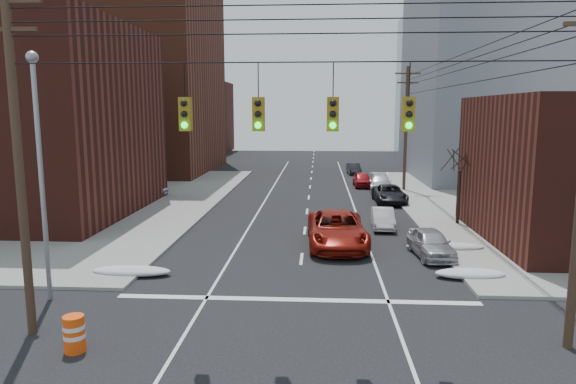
# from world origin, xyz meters

# --- Properties ---
(building_brick_tall) EXTENTS (24.00, 20.00, 30.00)m
(building_brick_tall) POSITION_xyz_m (-24.00, 48.00, 15.00)
(building_brick_tall) COLOR brown
(building_brick_tall) RESTS_ON ground
(building_brick_far) EXTENTS (22.00, 18.00, 12.00)m
(building_brick_far) POSITION_xyz_m (-26.00, 74.00, 6.00)
(building_brick_far) COLOR #4C1D17
(building_brick_far) RESTS_ON ground
(building_office) EXTENTS (22.00, 20.00, 25.00)m
(building_office) POSITION_xyz_m (22.00, 44.00, 12.50)
(building_office) COLOR gray
(building_office) RESTS_ON ground
(building_glass) EXTENTS (20.00, 18.00, 22.00)m
(building_glass) POSITION_xyz_m (24.00, 70.00, 11.00)
(building_glass) COLOR gray
(building_glass) RESTS_ON ground
(utility_pole_left) EXTENTS (2.20, 0.28, 11.00)m
(utility_pole_left) POSITION_xyz_m (-8.50, 3.00, 5.78)
(utility_pole_left) COLOR #473323
(utility_pole_left) RESTS_ON ground
(utility_pole_far) EXTENTS (2.20, 0.28, 11.00)m
(utility_pole_far) POSITION_xyz_m (8.50, 34.00, 5.78)
(utility_pole_far) COLOR #473323
(utility_pole_far) RESTS_ON ground
(traffic_signals) EXTENTS (17.00, 0.42, 2.02)m
(traffic_signals) POSITION_xyz_m (0.10, 2.97, 7.17)
(traffic_signals) COLOR black
(traffic_signals) RESTS_ON ground
(street_light) EXTENTS (0.44, 0.44, 9.32)m
(street_light) POSITION_xyz_m (-9.50, 6.00, 5.54)
(street_light) COLOR gray
(street_light) RESTS_ON ground
(bare_tree) EXTENTS (2.09, 2.20, 4.93)m
(bare_tree) POSITION_xyz_m (9.59, 20.00, 2.32)
(bare_tree) COLOR black
(bare_tree) RESTS_ON ground
(snow_nw) EXTENTS (3.50, 1.08, 0.42)m
(snow_nw) POSITION_xyz_m (-7.40, 9.00, 0.21)
(snow_nw) COLOR silver
(snow_nw) RESTS_ON ground
(snow_ne) EXTENTS (3.00, 1.08, 0.42)m
(snow_ne) POSITION_xyz_m (7.40, 9.50, 0.21)
(snow_ne) COLOR silver
(snow_ne) RESTS_ON ground
(snow_east_far) EXTENTS (4.00, 1.08, 0.42)m
(snow_east_far) POSITION_xyz_m (7.40, 14.00, 0.21)
(snow_east_far) COLOR silver
(snow_east_far) RESTS_ON ground
(red_pickup) EXTENTS (3.28, 6.67, 1.82)m
(red_pickup) POSITION_xyz_m (1.81, 14.56, 0.91)
(red_pickup) COLOR maroon
(red_pickup) RESTS_ON ground
(parked_car_a) EXTENTS (2.02, 4.23, 1.39)m
(parked_car_a) POSITION_xyz_m (6.40, 12.80, 0.70)
(parked_car_a) COLOR #B3B3B8
(parked_car_a) RESTS_ON ground
(parked_car_b) EXTENTS (1.46, 3.76, 1.22)m
(parked_car_b) POSITION_xyz_m (4.80, 19.01, 0.61)
(parked_car_b) COLOR silver
(parked_car_b) RESTS_ON ground
(parked_car_c) EXTENTS (2.46, 5.11, 1.40)m
(parked_car_c) POSITION_xyz_m (6.40, 27.89, 0.70)
(parked_car_c) COLOR black
(parked_car_c) RESTS_ON ground
(parked_car_d) EXTENTS (2.16, 4.98, 1.43)m
(parked_car_d) POSITION_xyz_m (6.40, 34.08, 0.71)
(parked_car_d) COLOR silver
(parked_car_d) RESTS_ON ground
(parked_car_e) EXTENTS (1.70, 4.05, 1.37)m
(parked_car_e) POSITION_xyz_m (4.96, 36.48, 0.68)
(parked_car_e) COLOR maroon
(parked_car_e) RESTS_ON ground
(parked_car_f) EXTENTS (1.59, 3.89, 1.26)m
(parked_car_f) POSITION_xyz_m (4.80, 46.25, 0.63)
(parked_car_f) COLOR black
(parked_car_f) RESTS_ON ground
(lot_car_a) EXTENTS (4.28, 2.60, 1.33)m
(lot_car_a) POSITION_xyz_m (-15.01, 21.32, 0.82)
(lot_car_a) COLOR silver
(lot_car_a) RESTS_ON sidewalk_nw
(lot_car_b) EXTENTS (5.15, 3.04, 1.34)m
(lot_car_b) POSITION_xyz_m (-14.17, 29.23, 0.82)
(lot_car_b) COLOR silver
(lot_car_b) RESTS_ON sidewalk_nw
(lot_car_c) EXTENTS (4.55, 2.81, 1.23)m
(lot_car_c) POSITION_xyz_m (-19.60, 25.96, 0.77)
(lot_car_c) COLOR black
(lot_car_c) RESTS_ON sidewalk_nw
(lot_car_d) EXTENTS (3.87, 1.91, 1.27)m
(lot_car_d) POSITION_xyz_m (-18.93, 30.41, 0.79)
(lot_car_d) COLOR #B7B6BC
(lot_car_d) RESTS_ON sidewalk_nw
(construction_barrel) EXTENTS (0.80, 0.80, 1.13)m
(construction_barrel) POSITION_xyz_m (-6.50, 1.83, 0.58)
(construction_barrel) COLOR #FF4C0D
(construction_barrel) RESTS_ON ground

